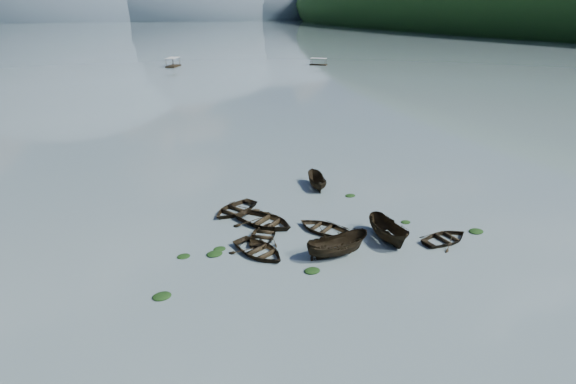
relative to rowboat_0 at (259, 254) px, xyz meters
name	(u,v)px	position (x,y,z in m)	size (l,w,h in m)	color
ground_plane	(364,291)	(4.40, -6.74, 0.00)	(2400.00, 2400.00, 0.00)	slate
haze_mtn_b	(59,19)	(-55.60, 893.26, 0.00)	(520.00, 520.00, 340.00)	#475666
haze_mtn_c	(176,18)	(144.40, 893.26, 0.00)	(520.00, 520.00, 260.00)	#475666
haze_mtn_d	(265,18)	(324.40, 893.26, 0.00)	(520.00, 520.00, 220.00)	#475666
rowboat_0	(259,254)	(0.00, 0.00, 0.00)	(3.15, 4.42, 0.91)	black
rowboat_1	(264,237)	(1.15, 2.15, 0.00)	(2.78, 3.89, 0.81)	black
rowboat_2	(337,255)	(4.92, -2.29, 0.00)	(1.75, 4.64, 1.79)	black
rowboat_3	(323,231)	(5.75, 1.43, 0.00)	(3.01, 4.21, 0.87)	black
rowboat_4	(445,241)	(13.36, -3.53, 0.00)	(2.79, 3.91, 0.81)	black
rowboat_5	(388,240)	(9.47, -1.78, 0.00)	(1.74, 4.62, 1.78)	black
rowboat_6	(264,224)	(1.93, 4.21, 0.00)	(3.63, 5.08, 1.05)	black
rowboat_7	(235,212)	(0.42, 7.41, 0.00)	(3.15, 4.41, 0.91)	black
rowboat_8	(316,187)	(9.28, 9.84, 0.00)	(1.46, 3.89, 1.50)	black
weed_clump_0	(162,297)	(-7.01, -2.62, 0.00)	(1.12, 0.92, 0.25)	black
weed_clump_1	(215,255)	(-2.90, 1.06, 0.00)	(1.13, 0.90, 0.25)	black
weed_clump_2	(312,271)	(2.45, -3.51, 0.00)	(1.07, 0.85, 0.23)	black
weed_clump_3	(406,222)	(12.52, 0.16, 0.00)	(0.80, 0.68, 0.18)	black
weed_clump_4	(476,232)	(16.51, -3.30, 0.00)	(1.17, 0.93, 0.24)	black
weed_clump_5	(184,257)	(-4.95, 1.60, 0.00)	(0.92, 0.74, 0.19)	black
weed_clump_6	(220,249)	(-2.39, 1.65, 0.00)	(0.89, 0.75, 0.19)	black
weed_clump_7	(350,196)	(11.18, 6.68, 0.00)	(0.97, 0.77, 0.21)	black
pontoon_centre	(173,67)	(12.84, 114.69, 0.00)	(2.71, 6.49, 2.49)	black
pontoon_right	(318,65)	(54.69, 101.65, 0.00)	(2.15, 5.16, 1.98)	black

